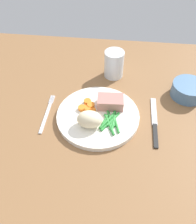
{
  "coord_description": "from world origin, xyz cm",
  "views": [
    {
      "loc": [
        7.64,
        -53.55,
        59.87
      ],
      "look_at": [
        1.96,
        -2.41,
        4.6
      ],
      "focal_mm": 39.01,
      "sensor_mm": 36.0,
      "label": 1
    }
  ],
  "objects_px": {
    "knife": "(155,123)",
    "meat_portion": "(110,102)",
    "salad_bowl": "(188,89)",
    "fork": "(47,114)",
    "dinner_plate": "(98,116)",
    "water_glass": "(114,66)"
  },
  "relations": [
    {
      "from": "knife",
      "to": "meat_portion",
      "type": "bearing_deg",
      "value": 162.14
    },
    {
      "from": "salad_bowl",
      "to": "fork",
      "type": "bearing_deg",
      "value": -163.09
    },
    {
      "from": "dinner_plate",
      "to": "fork",
      "type": "bearing_deg",
      "value": -179.11
    },
    {
      "from": "dinner_plate",
      "to": "water_glass",
      "type": "relative_size",
      "value": 2.59
    },
    {
      "from": "dinner_plate",
      "to": "salad_bowl",
      "type": "relative_size",
      "value": 2.32
    },
    {
      "from": "meat_portion",
      "to": "salad_bowl",
      "type": "distance_m",
      "value": 0.28
    },
    {
      "from": "knife",
      "to": "dinner_plate",
      "type": "bearing_deg",
      "value": 178.3
    },
    {
      "from": "dinner_plate",
      "to": "fork",
      "type": "xyz_separation_m",
      "value": [
        -0.17,
        -0.0,
        -0.01
      ]
    },
    {
      "from": "dinner_plate",
      "to": "water_glass",
      "type": "xyz_separation_m",
      "value": [
        0.03,
        0.22,
        0.03
      ]
    },
    {
      "from": "meat_portion",
      "to": "water_glass",
      "type": "height_order",
      "value": "water_glass"
    },
    {
      "from": "meat_portion",
      "to": "fork",
      "type": "xyz_separation_m",
      "value": [
        -0.2,
        -0.04,
        -0.03
      ]
    },
    {
      "from": "meat_portion",
      "to": "knife",
      "type": "bearing_deg",
      "value": -17.08
    },
    {
      "from": "meat_portion",
      "to": "salad_bowl",
      "type": "xyz_separation_m",
      "value": [
        0.26,
        0.1,
        -0.01
      ]
    },
    {
      "from": "fork",
      "to": "dinner_plate",
      "type": "bearing_deg",
      "value": 3.76
    },
    {
      "from": "dinner_plate",
      "to": "water_glass",
      "type": "height_order",
      "value": "water_glass"
    },
    {
      "from": "knife",
      "to": "water_glass",
      "type": "distance_m",
      "value": 0.27
    },
    {
      "from": "fork",
      "to": "knife",
      "type": "distance_m",
      "value": 0.34
    },
    {
      "from": "fork",
      "to": "salad_bowl",
      "type": "height_order",
      "value": "salad_bowl"
    },
    {
      "from": "meat_portion",
      "to": "water_glass",
      "type": "relative_size",
      "value": 0.82
    },
    {
      "from": "knife",
      "to": "salad_bowl",
      "type": "height_order",
      "value": "salad_bowl"
    },
    {
      "from": "dinner_plate",
      "to": "meat_portion",
      "type": "relative_size",
      "value": 3.15
    },
    {
      "from": "fork",
      "to": "water_glass",
      "type": "height_order",
      "value": "water_glass"
    }
  ]
}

